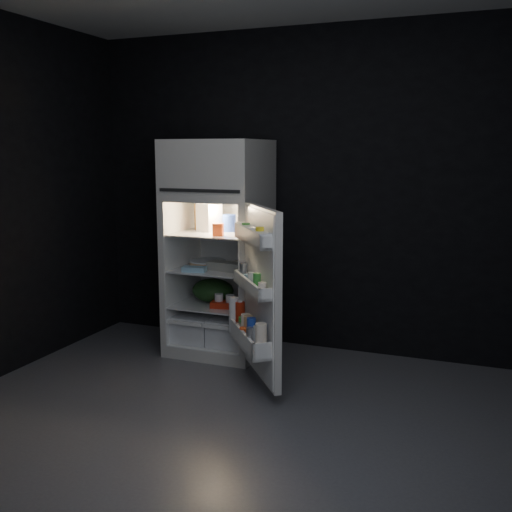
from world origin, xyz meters
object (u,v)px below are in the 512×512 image
at_px(fridge_door, 258,296).
at_px(yogurt_tray, 226,305).
at_px(refrigerator, 220,240).
at_px(milk_jug, 209,217).
at_px(egg_carton, 226,266).

bearing_deg(fridge_door, yogurt_tray, 133.41).
bearing_deg(fridge_door, refrigerator, 131.65).
bearing_deg(milk_jug, egg_carton, -9.92).
distance_m(refrigerator, egg_carton, 0.26).
bearing_deg(yogurt_tray, refrigerator, 115.36).
distance_m(milk_jug, yogurt_tray, 0.75).
bearing_deg(egg_carton, yogurt_tray, -70.46).
height_order(refrigerator, fridge_door, refrigerator).
bearing_deg(milk_jug, fridge_door, -22.90).
distance_m(fridge_door, egg_carton, 0.73).
distance_m(refrigerator, yogurt_tray, 0.55).
height_order(milk_jug, egg_carton, milk_jug).
distance_m(refrigerator, fridge_door, 0.94).
xyz_separation_m(refrigerator, milk_jug, (-0.10, -0.00, 0.19)).
relative_size(fridge_door, egg_carton, 3.83).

